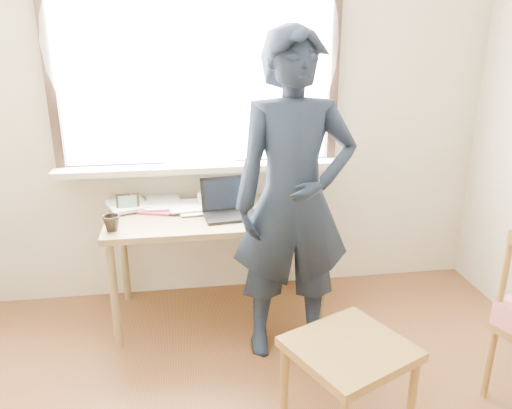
{
  "coord_description": "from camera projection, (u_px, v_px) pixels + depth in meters",
  "views": [
    {
      "loc": [
        -0.31,
        -1.26,
        1.77
      ],
      "look_at": [
        0.02,
        0.95,
        0.99
      ],
      "focal_mm": 35.0,
      "sensor_mm": 36.0,
      "label": 1
    }
  ],
  "objects": [
    {
      "name": "book_a",
      "position": [
        148.0,
        203.0,
        3.21
      ],
      "size": [
        0.27,
        0.32,
        0.03
      ],
      "primitive_type": "imported",
      "rotation": [
        0.0,
        0.0,
        0.23
      ],
      "color": "white",
      "rests_on": "desk"
    },
    {
      "name": "desk_clutter",
      "position": [
        168.0,
        202.0,
        3.22
      ],
      "size": [
        0.79,
        0.53,
        0.03
      ],
      "color": "white",
      "rests_on": "desk"
    },
    {
      "name": "mug_white",
      "position": [
        206.0,
        198.0,
        3.19
      ],
      "size": [
        0.14,
        0.14,
        0.09
      ],
      "primitive_type": "imported",
      "rotation": [
        0.0,
        0.0,
        0.31
      ],
      "color": "white",
      "rests_on": "desk"
    },
    {
      "name": "desk",
      "position": [
        217.0,
        224.0,
        3.1
      ],
      "size": [
        1.32,
        0.66,
        0.71
      ],
      "color": "olive",
      "rests_on": "ground"
    },
    {
      "name": "picture_frame",
      "position": [
        128.0,
        203.0,
        3.07
      ],
      "size": [
        0.14,
        0.03,
        0.11
      ],
      "color": "black",
      "rests_on": "desk"
    },
    {
      "name": "person",
      "position": [
        294.0,
        201.0,
        2.68
      ],
      "size": [
        0.67,
        0.44,
        1.81
      ],
      "primitive_type": "imported",
      "rotation": [
        0.0,
        0.0,
        -0.02
      ],
      "color": "black",
      "rests_on": "ground"
    },
    {
      "name": "work_chair",
      "position": [
        349.0,
        360.0,
        2.18
      ],
      "size": [
        0.62,
        0.61,
        0.49
      ],
      "color": "brown",
      "rests_on": "ground"
    },
    {
      "name": "room_shell",
      "position": [
        281.0,
        80.0,
        1.45
      ],
      "size": [
        3.52,
        4.02,
        2.61
      ],
      "color": "beige",
      "rests_on": "ground"
    },
    {
      "name": "mouse",
      "position": [
        295.0,
        212.0,
        3.04
      ],
      "size": [
        0.08,
        0.06,
        0.03
      ],
      "primitive_type": "ellipsoid",
      "color": "black",
      "rests_on": "desk"
    },
    {
      "name": "book_b",
      "position": [
        273.0,
        197.0,
        3.34
      ],
      "size": [
        0.22,
        0.28,
        0.02
      ],
      "primitive_type": "imported",
      "rotation": [
        0.0,
        0.0,
        -0.11
      ],
      "color": "white",
      "rests_on": "desk"
    },
    {
      "name": "mug_dark",
      "position": [
        111.0,
        223.0,
        2.79
      ],
      "size": [
        0.11,
        0.11,
        0.09
      ],
      "primitive_type": "imported",
      "rotation": [
        0.0,
        0.0,
        -0.14
      ],
      "color": "black",
      "rests_on": "desk"
    },
    {
      "name": "laptop",
      "position": [
        229.0,
        206.0,
        3.03
      ],
      "size": [
        0.35,
        0.3,
        0.22
      ],
      "color": "black",
      "rests_on": "desk"
    }
  ]
}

